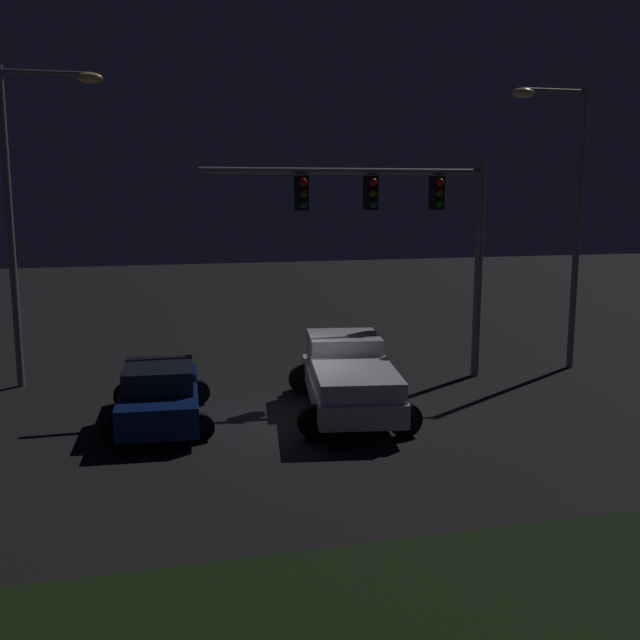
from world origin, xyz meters
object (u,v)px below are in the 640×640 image
object	(u,v)px
pickup_truck	(348,373)
street_lamp_right	(566,196)
street_lamp_left	(28,191)
traffic_signal_gantry	(402,214)
car_sedan	(160,394)

from	to	relation	value
pickup_truck	street_lamp_right	size ratio (longest dim) A/B	0.65
pickup_truck	street_lamp_left	xyz separation A→B (m)	(-7.93, 4.66, 4.55)
street_lamp_left	street_lamp_right	bearing A→B (deg)	-6.61
traffic_signal_gantry	street_lamp_left	distance (m)	10.50
pickup_truck	traffic_signal_gantry	world-z (taller)	traffic_signal_gantry
pickup_truck	street_lamp_left	size ratio (longest dim) A/B	0.64
pickup_truck	street_lamp_right	distance (m)	9.34
pickup_truck	traffic_signal_gantry	xyz separation A→B (m)	(2.35, 2.59, 3.90)
traffic_signal_gantry	car_sedan	bearing A→B (deg)	-160.53
car_sedan	street_lamp_left	bearing A→B (deg)	39.28
car_sedan	street_lamp_right	bearing A→B (deg)	-73.44
pickup_truck	street_lamp_left	world-z (taller)	street_lamp_left
pickup_truck	car_sedan	xyz separation A→B (m)	(-4.71, 0.10, -0.26)
traffic_signal_gantry	street_lamp_left	size ratio (longest dim) A/B	0.94
car_sedan	street_lamp_right	xyz separation A→B (m)	(12.44, 2.75, 4.65)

